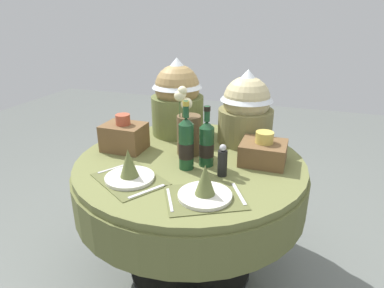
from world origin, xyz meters
TOP-DOWN VIEW (x-y plane):
  - ground at (0.00, 0.00)m, footprint 8.00×8.00m
  - dining_table at (0.00, 0.00)m, footprint 1.28×1.28m
  - place_setting_left at (-0.20, -0.32)m, footprint 0.43×0.40m
  - place_setting_right at (0.19, -0.36)m, footprint 0.42×0.39m
  - flower_vase at (-0.04, 0.07)m, footprint 0.14×0.13m
  - wine_bottle_left at (0.10, -0.04)m, footprint 0.08×0.08m
  - wine_bottle_centre at (0.02, -0.11)m, footprint 0.08×0.08m
  - pepper_mill at (0.21, -0.13)m, footprint 0.05×0.05m
  - gift_tub_back_left at (-0.22, 0.38)m, footprint 0.34×0.34m
  - gift_tub_back_right at (0.23, 0.37)m, footprint 0.33×0.33m
  - woven_basket_side_left at (-0.41, 0.01)m, footprint 0.24×0.18m
  - woven_basket_side_right at (0.38, 0.09)m, footprint 0.24×0.21m

SIDE VIEW (x-z plane):
  - ground at x=0.00m, z-range 0.00..0.00m
  - dining_table at x=0.00m, z-range 0.21..0.95m
  - place_setting_left at x=-0.20m, z-range 0.71..0.87m
  - place_setting_right at x=0.19m, z-range 0.71..0.87m
  - woven_basket_side_right at x=0.38m, z-range 0.72..0.89m
  - pepper_mill at x=0.21m, z-range 0.73..0.90m
  - woven_basket_side_left at x=-0.41m, z-range 0.72..0.93m
  - wine_bottle_left at x=0.10m, z-range 0.70..1.02m
  - wine_bottle_centre at x=0.02m, z-range 0.70..1.06m
  - flower_vase at x=-0.04m, z-range 0.69..1.08m
  - gift_tub_back_right at x=0.23m, z-range 0.75..1.20m
  - gift_tub_back_left at x=-0.22m, z-range 0.75..1.25m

